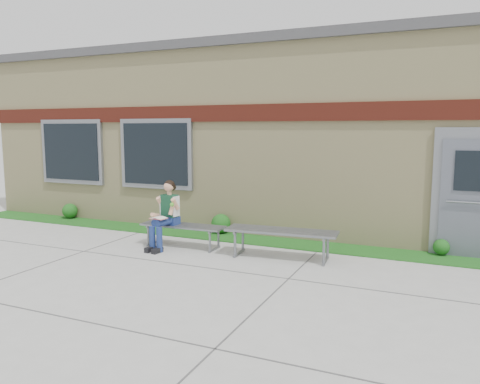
% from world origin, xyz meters
% --- Properties ---
extents(ground, '(80.00, 80.00, 0.00)m').
position_xyz_m(ground, '(0.00, 0.00, 0.00)').
color(ground, '#9E9E99').
rests_on(ground, ground).
extents(grass_strip, '(16.00, 0.80, 0.02)m').
position_xyz_m(grass_strip, '(0.00, 2.60, 0.01)').
color(grass_strip, '#154813').
rests_on(grass_strip, ground).
extents(school_building, '(16.20, 6.22, 4.20)m').
position_xyz_m(school_building, '(-0.00, 5.99, 2.10)').
color(school_building, beige).
rests_on(school_building, ground).
extents(bench_left, '(1.69, 0.50, 0.44)m').
position_xyz_m(bench_left, '(-1.48, 1.55, 0.34)').
color(bench_left, slate).
rests_on(bench_left, ground).
extents(bench_right, '(2.00, 0.71, 0.51)m').
position_xyz_m(bench_right, '(0.52, 1.55, 0.39)').
color(bench_right, slate).
rests_on(bench_right, ground).
extents(girl, '(0.46, 0.80, 1.30)m').
position_xyz_m(girl, '(-1.74, 1.36, 0.68)').
color(girl, navy).
rests_on(girl, ground).
extents(shrub_west, '(0.37, 0.37, 0.37)m').
position_xyz_m(shrub_west, '(-5.56, 2.85, 0.21)').
color(shrub_west, '#154813').
rests_on(shrub_west, grass_strip).
extents(shrub_mid, '(0.42, 0.42, 0.42)m').
position_xyz_m(shrub_mid, '(-1.30, 2.85, 0.23)').
color(shrub_mid, '#154813').
rests_on(shrub_mid, grass_strip).
extents(shrub_east, '(0.29, 0.29, 0.29)m').
position_xyz_m(shrub_east, '(3.12, 2.85, 0.16)').
color(shrub_east, '#154813').
rests_on(shrub_east, grass_strip).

